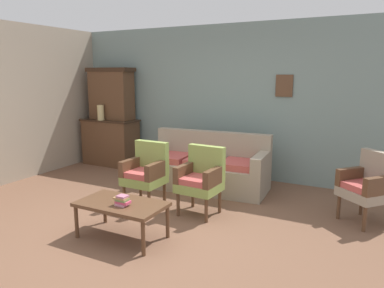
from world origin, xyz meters
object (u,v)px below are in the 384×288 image
Objects in this scene: floral_couch at (206,168)px; armchair_near_cabinet at (201,177)px; wingback_chair_by_fireplace at (368,184)px; book_stack_on_table at (122,201)px; vase_on_cabinet at (101,113)px; side_cabinet at (111,142)px; coffee_table at (121,206)px; armchair_row_middle at (146,171)px.

armchair_near_cabinet is (0.41, -1.04, 0.17)m from floral_couch.
floral_couch and armchair_near_cabinet have the same top height.
wingback_chair_by_fireplace is 5.17× the size of book_stack_on_table.
vase_on_cabinet is 0.15× the size of floral_couch.
vase_on_cabinet reaches higher than side_cabinet.
coffee_table is at bearing -45.44° from vase_on_cabinet.
side_cabinet is at bearing 131.69° from coffee_table.
armchair_row_middle and armchair_near_cabinet have the same top height.
vase_on_cabinet is at bearing 144.84° from armchair_row_middle.
armchair_row_middle is 5.17× the size of book_stack_on_table.
armchair_near_cabinet is at bearing 70.63° from book_stack_on_table.
armchair_row_middle is 0.90× the size of coffee_table.
wingback_chair_by_fireplace is at bearing -8.22° from vase_on_cabinet.
vase_on_cabinet reaches higher than wingback_chair_by_fireplace.
side_cabinet is 0.57× the size of floral_couch.
vase_on_cabinet is (-0.08, -0.17, 0.62)m from side_cabinet.
floral_couch is at bearing 111.59° from armchair_near_cabinet.
armchair_row_middle is (2.08, -1.46, -0.58)m from vase_on_cabinet.
floral_couch is at bearing 88.29° from coffee_table.
floral_couch reaches higher than book_stack_on_table.
wingback_chair_by_fireplace reaches higher than book_stack_on_table.
vase_on_cabinet is 0.34× the size of armchair_near_cabinet.
armchair_near_cabinet is 5.17× the size of book_stack_on_table.
book_stack_on_table is at bearing -45.43° from vase_on_cabinet.
floral_couch is (2.41, -0.52, -0.14)m from side_cabinet.
floral_couch is 2.19m from book_stack_on_table.
wingback_chair_by_fireplace reaches higher than coffee_table.
book_stack_on_table is at bearing -89.83° from floral_couch.
armchair_row_middle is at bearing -164.88° from wingback_chair_by_fireplace.
wingback_chair_by_fireplace is (2.80, 0.76, 0.00)m from armchair_row_middle.
vase_on_cabinet is at bearing 134.56° from coffee_table.
book_stack_on_table is (0.42, -1.07, -0.02)m from armchair_row_middle.
armchair_near_cabinet is at bearing -160.95° from wingback_chair_by_fireplace.
armchair_row_middle is 1.15m from book_stack_on_table.
vase_on_cabinet is 4.96m from wingback_chair_by_fireplace.
wingback_chair_by_fireplace is at bearing -10.34° from side_cabinet.
armchair_near_cabinet is at bearing 66.30° from coffee_table.
vase_on_cabinet is 0.34× the size of armchair_row_middle.
vase_on_cabinet is at bearing 171.78° from wingback_chair_by_fireplace.
side_cabinet is 3.23m from armchair_near_cabinet.
side_cabinet is at bearing 140.71° from armchair_row_middle.
coffee_table is 5.74× the size of book_stack_on_table.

